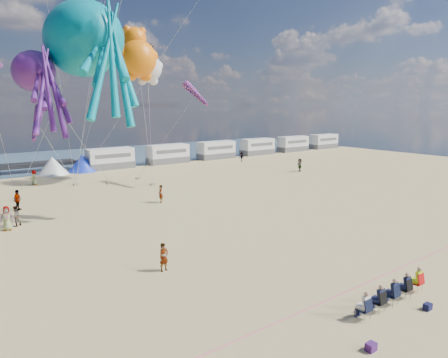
% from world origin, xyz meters
% --- Properties ---
extents(ground, '(120.00, 120.00, 0.00)m').
position_xyz_m(ground, '(0.00, 0.00, 0.00)').
color(ground, '#D8BE7C').
rests_on(ground, ground).
extents(water, '(120.00, 120.00, 0.00)m').
position_xyz_m(water, '(0.00, 55.00, 0.02)').
color(water, '#3E5F77').
rests_on(water, ground).
extents(motorhome_0, '(6.60, 2.50, 3.00)m').
position_xyz_m(motorhome_0, '(6.00, 40.00, 1.50)').
color(motorhome_0, silver).
rests_on(motorhome_0, ground).
extents(motorhome_1, '(6.60, 2.50, 3.00)m').
position_xyz_m(motorhome_1, '(15.50, 40.00, 1.50)').
color(motorhome_1, silver).
rests_on(motorhome_1, ground).
extents(motorhome_2, '(6.60, 2.50, 3.00)m').
position_xyz_m(motorhome_2, '(25.00, 40.00, 1.50)').
color(motorhome_2, silver).
rests_on(motorhome_2, ground).
extents(motorhome_3, '(6.60, 2.50, 3.00)m').
position_xyz_m(motorhome_3, '(34.50, 40.00, 1.50)').
color(motorhome_3, silver).
rests_on(motorhome_3, ground).
extents(motorhome_4, '(6.60, 2.50, 3.00)m').
position_xyz_m(motorhome_4, '(44.00, 40.00, 1.50)').
color(motorhome_4, silver).
rests_on(motorhome_4, ground).
extents(motorhome_5, '(6.60, 2.50, 3.00)m').
position_xyz_m(motorhome_5, '(53.50, 40.00, 1.50)').
color(motorhome_5, silver).
rests_on(motorhome_5, ground).
extents(tent_white, '(4.00, 4.00, 2.40)m').
position_xyz_m(tent_white, '(-2.00, 40.00, 1.20)').
color(tent_white, white).
rests_on(tent_white, ground).
extents(tent_blue, '(4.00, 4.00, 2.40)m').
position_xyz_m(tent_blue, '(2.00, 40.00, 1.20)').
color(tent_blue, '#1933CC').
rests_on(tent_blue, ground).
extents(spectator_row, '(6.10, 0.90, 1.30)m').
position_xyz_m(spectator_row, '(1.46, -6.98, 0.65)').
color(spectator_row, black).
rests_on(spectator_row, ground).
extents(cooler_purple, '(0.40, 0.30, 0.32)m').
position_xyz_m(cooler_purple, '(-2.50, -8.54, 0.16)').
color(cooler_purple, '#441A65').
rests_on(cooler_purple, ground).
extents(cooler_navy, '(0.38, 0.28, 0.30)m').
position_xyz_m(cooler_navy, '(2.30, -8.27, 0.15)').
color(cooler_navy, '#13143B').
rests_on(cooler_navy, ground).
extents(rope_line, '(34.00, 0.03, 0.03)m').
position_xyz_m(rope_line, '(0.00, -5.00, 0.02)').
color(rope_line, '#F2338C').
rests_on(rope_line, ground).
extents(standing_person, '(0.65, 0.49, 1.62)m').
position_xyz_m(standing_person, '(-5.23, 2.73, 0.81)').
color(standing_person, tan).
rests_on(standing_person, ground).
extents(beachgoer_0, '(0.73, 0.53, 1.84)m').
position_xyz_m(beachgoer_0, '(-11.02, 16.24, 0.92)').
color(beachgoer_0, '#7F6659').
rests_on(beachgoer_0, ground).
extents(beachgoer_1, '(0.92, 0.82, 1.58)m').
position_xyz_m(beachgoer_1, '(-10.33, 17.00, 0.79)').
color(beachgoer_1, '#7F6659').
rests_on(beachgoer_1, ground).
extents(beachgoer_2, '(0.80, 0.66, 1.51)m').
position_xyz_m(beachgoer_2, '(26.16, 34.48, 0.76)').
color(beachgoer_2, '#7F6659').
rests_on(beachgoer_2, ground).
extents(beachgoer_3, '(1.27, 1.35, 1.83)m').
position_xyz_m(beachgoer_3, '(-9.30, 22.18, 0.92)').
color(beachgoer_3, '#7F6659').
rests_on(beachgoer_3, ground).
extents(beachgoer_4, '(1.00, 1.10, 1.80)m').
position_xyz_m(beachgoer_4, '(26.47, 21.90, 0.90)').
color(beachgoer_4, '#7F6659').
rests_on(beachgoer_4, ground).
extents(beachgoer_5, '(1.02, 1.67, 1.71)m').
position_xyz_m(beachgoer_5, '(2.14, 17.12, 0.86)').
color(beachgoer_5, '#7F6659').
rests_on(beachgoer_5, ground).
extents(beachgoer_6, '(0.65, 0.75, 1.74)m').
position_xyz_m(beachgoer_6, '(-5.59, 33.70, 0.87)').
color(beachgoer_6, '#7F6659').
rests_on(beachgoer_6, ground).
extents(sandbag_a, '(0.50, 0.35, 0.22)m').
position_xyz_m(sandbag_a, '(-8.66, 26.56, 0.11)').
color(sandbag_a, gray).
rests_on(sandbag_a, ground).
extents(sandbag_b, '(0.50, 0.35, 0.22)m').
position_xyz_m(sandbag_b, '(1.61, 29.08, 0.11)').
color(sandbag_b, gray).
rests_on(sandbag_b, ground).
extents(sandbag_c, '(0.50, 0.35, 0.22)m').
position_xyz_m(sandbag_c, '(5.38, 25.28, 0.11)').
color(sandbag_c, gray).
rests_on(sandbag_c, ground).
extents(sandbag_d, '(0.50, 0.35, 0.22)m').
position_xyz_m(sandbag_d, '(5.63, 29.87, 0.11)').
color(sandbag_d, gray).
rests_on(sandbag_d, ground).
extents(sandbag_e, '(0.50, 0.35, 0.22)m').
position_xyz_m(sandbag_e, '(-1.86, 30.49, 0.11)').
color(sandbag_e, gray).
rests_on(sandbag_e, ground).
extents(kite_octopus_teal, '(7.94, 12.55, 13.30)m').
position_xyz_m(kite_octopus_teal, '(-2.84, 21.57, 15.01)').
color(kite_octopus_teal, '#038394').
extents(kite_octopus_purple, '(3.92, 8.63, 9.74)m').
position_xyz_m(kite_octopus_purple, '(-6.98, 22.75, 12.07)').
color(kite_octopus_purple, '#571E7E').
extents(kite_panda, '(4.60, 4.38, 5.94)m').
position_xyz_m(kite_panda, '(7.39, 29.71, 13.62)').
color(kite_panda, silver).
extents(kite_teddy_orange, '(5.85, 5.59, 7.29)m').
position_xyz_m(kite_teddy_orange, '(5.28, 27.78, 14.39)').
color(kite_teddy_orange, orange).
extents(windsock_mid, '(1.50, 5.60, 5.53)m').
position_xyz_m(windsock_mid, '(9.96, 22.84, 10.40)').
color(windsock_mid, red).
extents(windsock_right, '(2.80, 5.70, 5.74)m').
position_xyz_m(windsock_right, '(-6.91, 23.51, 7.54)').
color(windsock_right, red).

